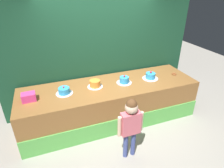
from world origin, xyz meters
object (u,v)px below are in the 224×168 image
child_figure (131,121)px  donut (174,74)px  cake_far_left (64,91)px  cake_center_right (124,80)px  cake_center_left (95,84)px  pink_box (29,97)px  cake_far_right (150,76)px

child_figure → donut: 1.96m
cake_far_left → cake_center_right: 1.25m
donut → cake_center_left: bearing=177.9°
donut → cake_center_left: size_ratio=0.34×
donut → cake_far_left: (-2.51, 0.02, 0.04)m
pink_box → donut: 3.14m
donut → cake_far_right: size_ratio=0.31×
pink_box → cake_far_left: cake_far_left is taller
cake_center_right → cake_far_right: (0.63, -0.01, -0.00)m
cake_center_left → cake_center_right: 0.63m
child_figure → cake_far_right: size_ratio=3.35×
cake_far_left → cake_center_left: bearing=4.9°
child_figure → cake_far_left: (-0.88, 1.10, 0.15)m
donut → cake_center_right: cake_center_right is taller
cake_far_left → cake_center_right: cake_center_right is taller
donut → cake_far_left: 2.51m
child_figure → cake_center_right: 1.18m
cake_far_left → cake_far_right: bearing=-0.2°
cake_far_right → child_figure: bearing=-132.4°
cake_center_left → cake_far_right: bearing=-2.7°
cake_center_left → pink_box: bearing=-176.4°
donut → cake_far_right: bearing=179.0°
child_figure → cake_far_right: child_figure is taller
pink_box → donut: bearing=0.1°
child_figure → donut: child_figure is taller
cake_far_right → cake_far_left: bearing=179.8°
donut → child_figure: bearing=-146.3°
cake_far_right → cake_center_right: bearing=178.7°
cake_far_left → cake_center_left: size_ratio=1.02×
child_figure → cake_center_right: (0.37, 1.11, 0.15)m
cake_far_left → cake_far_right: size_ratio=0.92×
child_figure → donut: size_ratio=10.71×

